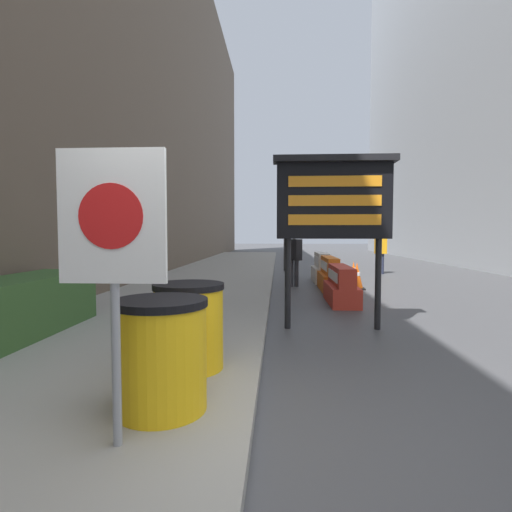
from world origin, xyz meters
name	(u,v)px	position (x,y,z in m)	size (l,w,h in m)	color
ground_plane	(251,449)	(0.00, 0.00, 0.00)	(120.00, 120.00, 0.00)	#474749
building_left_facade	(138,19)	(-4.19, 9.80, 8.22)	(0.40, 50.40, 16.44)	brown
barrel_drum_foreground	(161,354)	(-0.74, 0.30, 0.58)	(0.74, 0.74, 0.89)	yellow
barrel_drum_middle	(189,326)	(-0.74, 1.30, 0.58)	(0.74, 0.74, 0.89)	yellow
warning_sign	(113,237)	(-0.88, -0.25, 1.52)	(0.70, 0.08, 1.95)	gray
message_board	(334,201)	(1.06, 3.69, 2.07)	(1.93, 0.36, 2.76)	black
jersey_barrier_red_striped	(341,287)	(1.58, 6.13, 0.36)	(0.60, 1.74, 0.83)	red
jersey_barrier_orange_near	(330,276)	(1.58, 8.16, 0.40)	(0.50, 1.79, 0.91)	orange
jersey_barrier_white	(322,269)	(1.58, 10.14, 0.41)	(0.56, 1.63, 0.93)	silver
traffic_cone_near	(354,271)	(2.75, 10.93, 0.29)	(0.34, 0.34, 0.60)	black
traffic_cone_mid	(357,276)	(2.37, 8.42, 0.37)	(0.42, 0.42, 0.75)	black
traffic_light_near_curb	(285,210)	(0.46, 13.62, 2.53)	(0.28, 0.44, 3.47)	#2D2D30
pedestrian_worker	(294,254)	(0.64, 8.85, 0.94)	(0.47, 0.48, 1.60)	#333338
pedestrian_passerby	(381,249)	(4.10, 12.75, 0.95)	(0.42, 0.25, 1.61)	#23283D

